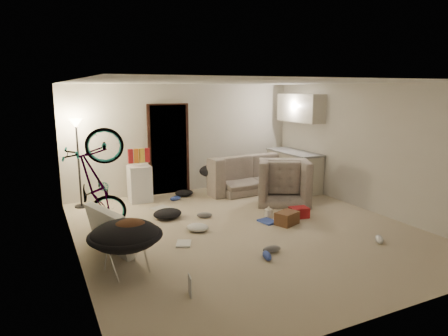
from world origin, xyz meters
name	(u,v)px	position (x,y,z in m)	size (l,w,h in m)	color
floor	(246,230)	(0.00, 0.00, -0.01)	(5.50, 6.00, 0.02)	#C3B296
ceiling	(247,82)	(0.00, 0.00, 2.51)	(5.50, 6.00, 0.02)	white
wall_back	(184,139)	(0.00, 3.01, 1.25)	(5.50, 0.02, 2.50)	beige
wall_front	(391,205)	(0.00, -3.01, 1.25)	(5.50, 0.02, 2.50)	beige
wall_left	(71,174)	(-2.76, 0.00, 1.25)	(0.02, 6.00, 2.50)	beige
wall_right	(369,148)	(2.76, 0.00, 1.25)	(0.02, 6.00, 2.50)	beige
doorway	(168,150)	(-0.40, 2.97, 1.02)	(0.85, 0.10, 2.04)	black
door_trim	(169,150)	(-0.40, 2.94, 1.02)	(0.97, 0.04, 2.10)	#321911
floor_lamp	(77,144)	(-2.40, 2.65, 1.31)	(0.28, 0.28, 1.81)	black
kitchen_counter	(294,171)	(2.43, 2.00, 0.44)	(0.60, 1.50, 0.88)	beige
counter_top	(294,152)	(2.43, 2.00, 0.90)	(0.64, 1.54, 0.04)	gray
kitchen_uppers	(300,108)	(2.56, 2.00, 1.95)	(0.38, 1.40, 0.65)	beige
sofa	(247,176)	(1.40, 2.45, 0.33)	(2.24, 0.87, 0.65)	#3B433C
armchair	(282,185)	(1.60, 1.26, 0.35)	(1.08, 0.94, 0.70)	#3B433C
bicycle	(98,204)	(-2.30, 1.04, 0.48)	(0.63, 1.81, 0.95)	black
book_asset	(191,298)	(-1.70, -1.78, 0.01)	(0.18, 0.25, 0.02)	maroon
mini_fridge	(140,184)	(-1.20, 2.55, 0.39)	(0.46, 0.46, 0.78)	white
snack_box_0	(131,156)	(-1.37, 2.55, 1.00)	(0.10, 0.07, 0.30)	maroon
snack_box_1	(136,156)	(-1.25, 2.55, 1.00)	(0.10, 0.07, 0.30)	orange
snack_box_2	(142,155)	(-1.13, 2.55, 1.00)	(0.10, 0.07, 0.30)	gold
snack_box_3	(147,155)	(-1.01, 2.55, 1.00)	(0.10, 0.07, 0.30)	maroon
saucer_chair	(126,242)	(-2.21, -0.72, 0.41)	(0.98, 0.98, 0.70)	silver
hoodie	(129,228)	(-2.16, -0.75, 0.62)	(0.48, 0.40, 0.22)	#492A19
sofa_drape	(211,171)	(0.45, 2.45, 0.54)	(0.56, 0.46, 0.28)	black
tv_box	(109,230)	(-2.30, 0.04, 0.34)	(0.12, 1.03, 0.68)	silver
drink_case_a	(287,218)	(0.80, -0.09, 0.12)	(0.40, 0.29, 0.23)	brown
drink_case_b	(299,212)	(1.23, 0.14, 0.10)	(0.34, 0.25, 0.20)	maroon
juicer	(269,213)	(0.72, 0.39, 0.09)	(0.16, 0.16, 0.22)	white
newspaper	(163,209)	(-0.92, 1.78, 0.00)	(0.37, 0.48, 0.01)	#B7B1A9
book_blue	(268,221)	(0.54, 0.15, 0.02)	(0.24, 0.33, 0.03)	#2D44A5
book_white	(184,244)	(-1.21, -0.18, 0.01)	(0.22, 0.29, 0.03)	silver
shoe_0	(175,198)	(-0.50, 2.26, 0.05)	(0.27, 0.11, 0.10)	#2D44A5
shoe_1	(204,215)	(-0.40, 0.89, 0.05)	(0.29, 0.12, 0.11)	slate
shoe_2	(267,256)	(-0.32, -1.21, 0.05)	(0.28, 0.11, 0.10)	#2D44A5
shoe_3	(272,249)	(-0.13, -1.04, 0.05)	(0.29, 0.12, 0.11)	slate
shoe_4	(379,239)	(1.62, -1.45, 0.05)	(0.29, 0.12, 0.11)	white
clothes_lump_a	(167,214)	(-1.03, 1.18, 0.09)	(0.54, 0.47, 0.17)	black
clothes_lump_b	(184,193)	(-0.19, 2.55, 0.06)	(0.42, 0.37, 0.13)	black
clothes_lump_c	(198,227)	(-0.78, 0.30, 0.06)	(0.39, 0.33, 0.12)	silver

